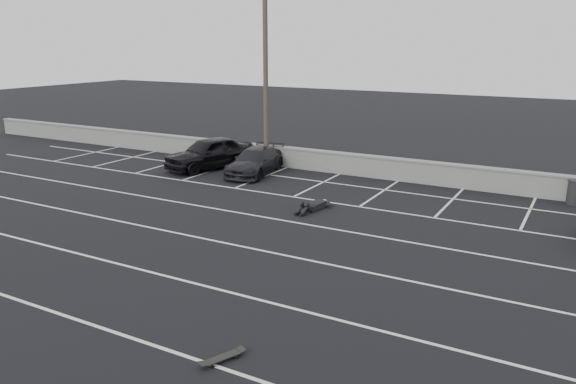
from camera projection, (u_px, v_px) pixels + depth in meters
The scene contains 9 objects.
ground at pixel (119, 264), 16.61m from camera, with size 120.00×120.00×0.00m, color black.
seawall at pixel (323, 161), 28.28m from camera, with size 50.00×0.45×1.06m.
stall_lines at pixel (207, 223), 20.37m from camera, with size 36.00×20.05×0.01m.
car_left at pixel (209, 153), 28.87m from camera, with size 1.92×4.77×1.62m, color black.
car_right at pixel (255, 161), 27.71m from camera, with size 1.77×4.35×1.26m, color black.
utility_pole at pixel (266, 77), 27.87m from camera, with size 1.23×0.25×9.21m.
trash_bin at pixel (575, 192), 22.59m from camera, with size 0.79×0.79×1.01m.
person at pixel (317, 202), 22.06m from camera, with size 1.31×2.63×0.50m, color black, non-canonical shape.
skateboard at pixel (222, 358), 11.55m from camera, with size 0.55×0.87×0.10m.
Camera 1 is at (11.91, -11.09, 6.39)m, focal length 35.00 mm.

